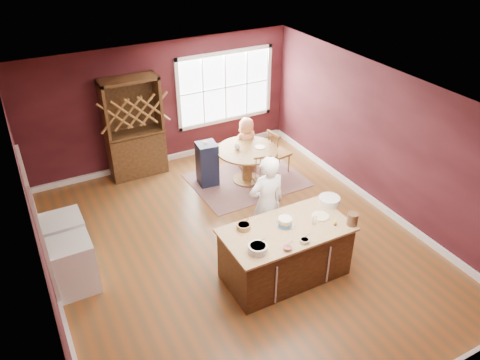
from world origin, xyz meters
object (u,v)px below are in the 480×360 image
object	(u,v)px
kitchen_island	(285,253)
dining_table	(247,158)
high_chair	(207,163)
chair_south	(265,180)
washer	(74,266)
chair_north	(240,143)
seated_woman	(246,143)
layer_cake	(285,222)
chair_east	(279,151)
toddler	(207,148)
dryer	(66,241)
baker	(267,204)
hutch	(134,128)

from	to	relation	value
kitchen_island	dining_table	size ratio (longest dim) A/B	1.55
kitchen_island	high_chair	bearing A→B (deg)	88.47
chair_south	washer	xyz separation A→B (m)	(-3.78, -0.76, -0.02)
chair_north	seated_woman	bearing A→B (deg)	72.18
seated_woman	washer	size ratio (longest dim) A/B	1.35
chair_north	high_chair	bearing A→B (deg)	12.16
kitchen_island	chair_south	xyz separation A→B (m)	(0.82, 2.01, 0.02)
kitchen_island	layer_cake	world-z (taller)	layer_cake
dining_table	chair_north	xyz separation A→B (m)	(0.27, 0.84, -0.08)
chair_east	chair_north	distance (m)	0.97
seated_woman	toddler	distance (m)	1.05
dining_table	chair_south	world-z (taller)	chair_south
kitchen_island	washer	bearing A→B (deg)	157.08
dining_table	chair_east	bearing A→B (deg)	1.63
dining_table	chair_north	distance (m)	0.89
chair_east	high_chair	xyz separation A→B (m)	(-1.58, 0.27, -0.01)
layer_cake	high_chair	bearing A→B (deg)	88.91
dryer	toddler	bearing A→B (deg)	22.54
washer	dryer	xyz separation A→B (m)	(0.00, 0.64, 0.01)
dryer	seated_woman	bearing A→B (deg)	19.33
baker	chair_east	bearing A→B (deg)	-124.49
chair_east	washer	world-z (taller)	chair_east
dining_table	dryer	bearing A→B (deg)	-166.37
chair_east	washer	size ratio (longest dim) A/B	1.14
chair_south	hutch	world-z (taller)	hutch
chair_east	baker	bearing A→B (deg)	134.63
chair_south	seated_woman	bearing A→B (deg)	90.14
kitchen_island	toddler	size ratio (longest dim) A/B	7.58
dining_table	toddler	size ratio (longest dim) A/B	4.90
high_chair	layer_cake	bearing A→B (deg)	-85.27
high_chair	dryer	size ratio (longest dim) A/B	1.08
dining_table	chair_south	size ratio (longest dim) A/B	1.39
high_chair	dryer	xyz separation A→B (m)	(-3.05, -1.22, -0.04)
high_chair	seated_woman	bearing A→B (deg)	17.71
high_chair	washer	size ratio (longest dim) A/B	1.11
seated_woman	washer	bearing A→B (deg)	18.00
chair_south	washer	world-z (taller)	chair_south
hutch	washer	size ratio (longest dim) A/B	2.46
layer_cake	dryer	distance (m)	3.53
layer_cake	high_chair	xyz separation A→B (m)	(0.06, 3.02, -0.49)
chair_north	hutch	xyz separation A→B (m)	(-2.20, 0.53, 0.63)
dryer	kitchen_island	bearing A→B (deg)	-32.56
chair_north	toddler	xyz separation A→B (m)	(-1.02, -0.49, 0.36)
chair_south	layer_cake	bearing A→B (deg)	-99.21
high_chair	toddler	size ratio (longest dim) A/B	3.74
hutch	dryer	distance (m)	3.05
washer	baker	bearing A→B (deg)	-9.33
seated_woman	chair_east	bearing A→B (deg)	128.95
baker	toddler	xyz separation A→B (m)	(0.02, 2.42, -0.07)
kitchen_island	layer_cake	size ratio (longest dim) A/B	6.53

